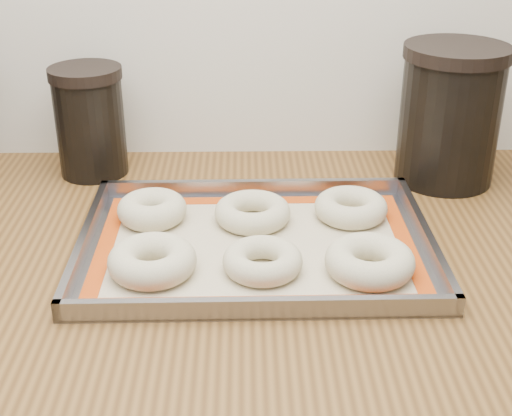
{
  "coord_description": "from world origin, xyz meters",
  "views": [
    {
      "loc": [
        0.05,
        0.83,
        1.37
      ],
      "look_at": [
        0.06,
        1.66,
        0.96
      ],
      "focal_mm": 50.0,
      "sensor_mm": 36.0,
      "label": 1
    }
  ],
  "objects_px": {
    "bagel_front_mid": "(263,261)",
    "bagel_back_left": "(152,209)",
    "bagel_back_mid": "(253,212)",
    "bagel_back_right": "(351,207)",
    "canister_right": "(450,114)",
    "bagel_front_right": "(370,261)",
    "bagel_front_left": "(152,261)",
    "baking_tray": "(256,244)",
    "canister_mid": "(90,121)"
  },
  "relations": [
    {
      "from": "bagel_front_mid",
      "to": "bagel_back_left",
      "type": "xyz_separation_m",
      "value": [
        -0.15,
        0.14,
        0.0
      ]
    },
    {
      "from": "bagel_front_mid",
      "to": "bagel_back_mid",
      "type": "height_order",
      "value": "same"
    },
    {
      "from": "bagel_back_right",
      "to": "canister_right",
      "type": "bearing_deg",
      "value": 40.66
    },
    {
      "from": "bagel_front_mid",
      "to": "bagel_back_mid",
      "type": "distance_m",
      "value": 0.13
    },
    {
      "from": "bagel_front_right",
      "to": "bagel_back_mid",
      "type": "distance_m",
      "value": 0.2
    },
    {
      "from": "bagel_back_right",
      "to": "canister_right",
      "type": "distance_m",
      "value": 0.24
    },
    {
      "from": "bagel_front_mid",
      "to": "bagel_front_right",
      "type": "height_order",
      "value": "bagel_front_right"
    },
    {
      "from": "bagel_back_mid",
      "to": "canister_right",
      "type": "relative_size",
      "value": 0.49
    },
    {
      "from": "bagel_front_left",
      "to": "bagel_back_right",
      "type": "relative_size",
      "value": 1.06
    },
    {
      "from": "baking_tray",
      "to": "bagel_back_left",
      "type": "distance_m",
      "value": 0.16
    },
    {
      "from": "bagel_front_mid",
      "to": "bagel_back_right",
      "type": "bearing_deg",
      "value": 48.21
    },
    {
      "from": "bagel_front_left",
      "to": "canister_right",
      "type": "xyz_separation_m",
      "value": [
        0.43,
        0.29,
        0.09
      ]
    },
    {
      "from": "bagel_front_mid",
      "to": "bagel_front_right",
      "type": "relative_size",
      "value": 0.9
    },
    {
      "from": "canister_mid",
      "to": "baking_tray",
      "type": "bearing_deg",
      "value": -44.71
    },
    {
      "from": "bagel_back_right",
      "to": "bagel_front_mid",
      "type": "bearing_deg",
      "value": -131.79
    },
    {
      "from": "bagel_front_left",
      "to": "bagel_back_mid",
      "type": "xyz_separation_m",
      "value": [
        0.12,
        0.13,
        -0.0
      ]
    },
    {
      "from": "bagel_front_left",
      "to": "bagel_back_mid",
      "type": "height_order",
      "value": "bagel_front_left"
    },
    {
      "from": "bagel_front_left",
      "to": "bagel_front_mid",
      "type": "height_order",
      "value": "bagel_front_left"
    },
    {
      "from": "bagel_front_right",
      "to": "bagel_front_mid",
      "type": "bearing_deg",
      "value": 176.64
    },
    {
      "from": "bagel_front_left",
      "to": "bagel_back_left",
      "type": "bearing_deg",
      "value": 96.56
    },
    {
      "from": "bagel_front_mid",
      "to": "canister_mid",
      "type": "height_order",
      "value": "canister_mid"
    },
    {
      "from": "bagel_back_right",
      "to": "canister_mid",
      "type": "relative_size",
      "value": 0.59
    },
    {
      "from": "bagel_front_right",
      "to": "canister_mid",
      "type": "xyz_separation_m",
      "value": [
        -0.4,
        0.33,
        0.07
      ]
    },
    {
      "from": "bagel_front_right",
      "to": "canister_right",
      "type": "xyz_separation_m",
      "value": [
        0.17,
        0.3,
        0.09
      ]
    },
    {
      "from": "bagel_front_right",
      "to": "canister_mid",
      "type": "height_order",
      "value": "canister_mid"
    },
    {
      "from": "bagel_back_mid",
      "to": "bagel_back_right",
      "type": "relative_size",
      "value": 1.03
    },
    {
      "from": "baking_tray",
      "to": "bagel_back_left",
      "type": "relative_size",
      "value": 4.75
    },
    {
      "from": "baking_tray",
      "to": "bagel_back_left",
      "type": "height_order",
      "value": "bagel_back_left"
    },
    {
      "from": "bagel_front_right",
      "to": "bagel_back_right",
      "type": "relative_size",
      "value": 1.07
    },
    {
      "from": "baking_tray",
      "to": "bagel_back_right",
      "type": "xyz_separation_m",
      "value": [
        0.14,
        0.08,
        0.01
      ]
    },
    {
      "from": "bagel_front_left",
      "to": "bagel_front_mid",
      "type": "xyz_separation_m",
      "value": [
        0.14,
        0.0,
        -0.0
      ]
    },
    {
      "from": "canister_mid",
      "to": "canister_right",
      "type": "relative_size",
      "value": 0.81
    },
    {
      "from": "bagel_front_mid",
      "to": "bagel_back_left",
      "type": "bearing_deg",
      "value": 137.5
    },
    {
      "from": "bagel_front_right",
      "to": "baking_tray",
      "type": "bearing_deg",
      "value": 151.88
    },
    {
      "from": "bagel_back_right",
      "to": "canister_mid",
      "type": "distance_m",
      "value": 0.44
    },
    {
      "from": "bagel_back_mid",
      "to": "canister_right",
      "type": "distance_m",
      "value": 0.36
    },
    {
      "from": "bagel_front_left",
      "to": "bagel_front_mid",
      "type": "relative_size",
      "value": 1.1
    },
    {
      "from": "canister_right",
      "to": "bagel_front_mid",
      "type": "bearing_deg",
      "value": -135.82
    },
    {
      "from": "bagel_front_left",
      "to": "bagel_front_right",
      "type": "bearing_deg",
      "value": -1.25
    },
    {
      "from": "baking_tray",
      "to": "canister_mid",
      "type": "relative_size",
      "value": 2.63
    },
    {
      "from": "baking_tray",
      "to": "canister_mid",
      "type": "bearing_deg",
      "value": 135.29
    },
    {
      "from": "bagel_back_right",
      "to": "canister_right",
      "type": "height_order",
      "value": "canister_right"
    },
    {
      "from": "bagel_front_mid",
      "to": "bagel_front_right",
      "type": "xyz_separation_m",
      "value": [
        0.13,
        -0.01,
        0.0
      ]
    },
    {
      "from": "bagel_back_mid",
      "to": "bagel_back_right",
      "type": "bearing_deg",
      "value": 4.84
    },
    {
      "from": "bagel_front_mid",
      "to": "bagel_front_right",
      "type": "distance_m",
      "value": 0.13
    },
    {
      "from": "bagel_back_left",
      "to": "canister_right",
      "type": "distance_m",
      "value": 0.48
    },
    {
      "from": "baking_tray",
      "to": "bagel_back_right",
      "type": "distance_m",
      "value": 0.16
    },
    {
      "from": "bagel_front_left",
      "to": "bagel_front_mid",
      "type": "distance_m",
      "value": 0.14
    },
    {
      "from": "baking_tray",
      "to": "bagel_front_right",
      "type": "distance_m",
      "value": 0.16
    },
    {
      "from": "baking_tray",
      "to": "canister_mid",
      "type": "xyz_separation_m",
      "value": [
        -0.26,
        0.26,
        0.08
      ]
    }
  ]
}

